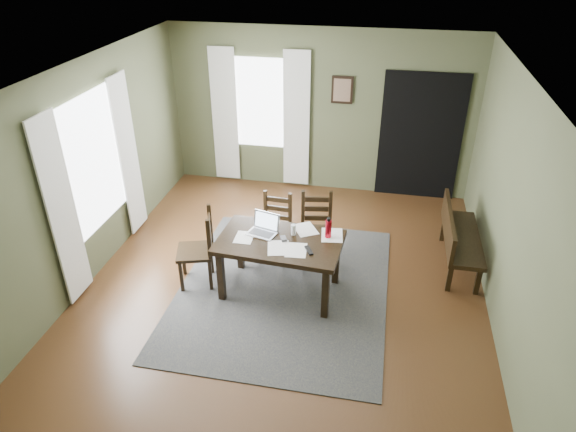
% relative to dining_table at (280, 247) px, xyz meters
% --- Properties ---
extents(ground, '(5.00, 6.00, 0.01)m').
position_rel_dining_table_xyz_m(ground, '(0.03, 0.04, -0.67)').
color(ground, '#492C16').
extents(room_shell, '(5.02, 6.02, 2.71)m').
position_rel_dining_table_xyz_m(room_shell, '(0.03, 0.04, 1.14)').
color(room_shell, '#4D5336').
rests_on(room_shell, ground).
extents(rug, '(2.60, 3.20, 0.01)m').
position_rel_dining_table_xyz_m(rug, '(0.03, 0.04, -0.66)').
color(rug, '#363636').
rests_on(rug, ground).
extents(dining_table, '(1.54, 0.99, 0.74)m').
position_rel_dining_table_xyz_m(dining_table, '(0.00, 0.00, 0.00)').
color(dining_table, black).
rests_on(dining_table, rug).
extents(chair_end, '(0.55, 0.55, 1.02)m').
position_rel_dining_table_xyz_m(chair_end, '(-1.03, -0.01, -0.16)').
color(chair_end, black).
rests_on(chair_end, rug).
extents(chair_back_left, '(0.43, 0.43, 0.92)m').
position_rel_dining_table_xyz_m(chair_back_left, '(-0.22, 0.75, -0.21)').
color(chair_back_left, black).
rests_on(chair_back_left, rug).
extents(chair_back_right, '(0.49, 0.49, 0.98)m').
position_rel_dining_table_xyz_m(chair_back_right, '(0.33, 0.77, -0.18)').
color(chair_back_right, black).
rests_on(chair_back_right, rug).
extents(bench, '(0.45, 1.41, 0.80)m').
position_rel_dining_table_xyz_m(bench, '(2.18, 1.02, -0.19)').
color(bench, black).
rests_on(bench, ground).
extents(laptop, '(0.41, 0.36, 0.24)m').
position_rel_dining_table_xyz_m(laptop, '(-0.23, 0.15, 0.15)').
color(laptop, '#B7B7BC').
rests_on(laptop, dining_table).
extents(computer_mouse, '(0.10, 0.12, 0.04)m').
position_rel_dining_table_xyz_m(computer_mouse, '(0.04, 0.02, 0.11)').
color(computer_mouse, '#3F3F42').
rests_on(computer_mouse, dining_table).
extents(tv_remote, '(0.13, 0.19, 0.02)m').
position_rel_dining_table_xyz_m(tv_remote, '(0.38, -0.16, 0.10)').
color(tv_remote, black).
rests_on(tv_remote, dining_table).
extents(drinking_glass, '(0.07, 0.07, 0.14)m').
position_rel_dining_table_xyz_m(drinking_glass, '(0.14, 0.16, 0.16)').
color(drinking_glass, silver).
rests_on(drinking_glass, dining_table).
extents(water_bottle, '(0.10, 0.10, 0.27)m').
position_rel_dining_table_xyz_m(water_bottle, '(0.56, 0.19, 0.21)').
color(water_bottle, '#A40C1C').
rests_on(water_bottle, dining_table).
extents(paper_a, '(0.23, 0.29, 0.00)m').
position_rel_dining_table_xyz_m(paper_a, '(-0.43, -0.02, 0.09)').
color(paper_a, white).
rests_on(paper_a, dining_table).
extents(paper_b, '(0.27, 0.33, 0.00)m').
position_rel_dining_table_xyz_m(paper_b, '(0.23, -0.17, 0.09)').
color(paper_b, white).
rests_on(paper_b, dining_table).
extents(paper_c, '(0.38, 0.40, 0.00)m').
position_rel_dining_table_xyz_m(paper_c, '(0.26, 0.31, 0.09)').
color(paper_c, white).
rests_on(paper_c, dining_table).
extents(paper_d, '(0.29, 0.36, 0.00)m').
position_rel_dining_table_xyz_m(paper_d, '(0.60, 0.23, 0.09)').
color(paper_d, white).
rests_on(paper_d, dining_table).
extents(paper_e, '(0.31, 0.37, 0.00)m').
position_rel_dining_table_xyz_m(paper_e, '(0.02, -0.17, 0.09)').
color(paper_e, white).
rests_on(paper_e, dining_table).
extents(window_left, '(0.01, 1.30, 1.70)m').
position_rel_dining_table_xyz_m(window_left, '(-2.44, 0.24, 0.79)').
color(window_left, white).
rests_on(window_left, ground).
extents(window_back, '(1.00, 0.01, 1.50)m').
position_rel_dining_table_xyz_m(window_back, '(-0.97, 3.01, 0.79)').
color(window_back, white).
rests_on(window_back, ground).
extents(curtain_left_near, '(0.03, 0.48, 2.30)m').
position_rel_dining_table_xyz_m(curtain_left_near, '(-2.41, -0.58, 0.54)').
color(curtain_left_near, silver).
rests_on(curtain_left_near, ground).
extents(curtain_left_far, '(0.03, 0.48, 2.30)m').
position_rel_dining_table_xyz_m(curtain_left_far, '(-2.41, 1.06, 0.54)').
color(curtain_left_far, silver).
rests_on(curtain_left_far, ground).
extents(curtain_back_left, '(0.44, 0.03, 2.30)m').
position_rel_dining_table_xyz_m(curtain_back_left, '(-1.59, 2.98, 0.54)').
color(curtain_back_left, silver).
rests_on(curtain_back_left, ground).
extents(curtain_back_right, '(0.44, 0.03, 2.30)m').
position_rel_dining_table_xyz_m(curtain_back_right, '(-0.35, 2.98, 0.54)').
color(curtain_back_right, silver).
rests_on(curtain_back_right, ground).
extents(framed_picture, '(0.34, 0.03, 0.44)m').
position_rel_dining_table_xyz_m(framed_picture, '(0.38, 3.01, 1.09)').
color(framed_picture, black).
rests_on(framed_picture, ground).
extents(doorway_back, '(1.30, 0.03, 2.10)m').
position_rel_dining_table_xyz_m(doorway_back, '(1.68, 3.01, 0.39)').
color(doorway_back, black).
rests_on(doorway_back, ground).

